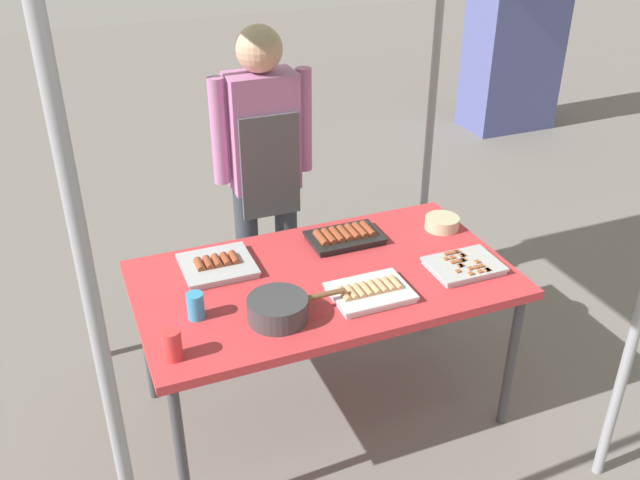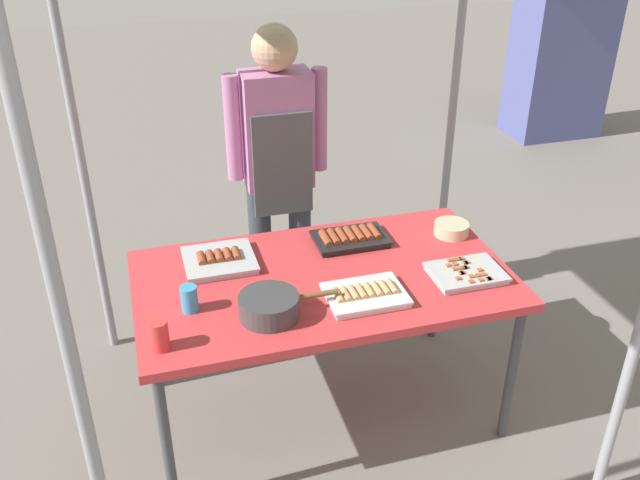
% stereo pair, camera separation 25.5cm
% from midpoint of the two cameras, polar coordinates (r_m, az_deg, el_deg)
% --- Properties ---
extents(ground_plane, '(18.00, 18.00, 0.00)m').
position_cam_midpoint_polar(ground_plane, '(3.44, 2.42, -13.66)').
color(ground_plane, '#66605B').
extents(stall_table, '(1.60, 0.90, 0.75)m').
position_cam_midpoint_polar(stall_table, '(3.01, 2.70, -3.88)').
color(stall_table, '#C63338').
rests_on(stall_table, ground).
extents(tray_grilled_sausages, '(0.32, 0.24, 0.05)m').
position_cam_midpoint_polar(tray_grilled_sausages, '(2.83, 6.32, -4.55)').
color(tray_grilled_sausages, silver).
rests_on(tray_grilled_sausages, stall_table).
extents(tray_meat_skewers, '(0.31, 0.23, 0.04)m').
position_cam_midpoint_polar(tray_meat_skewers, '(3.05, 14.25, -2.72)').
color(tray_meat_skewers, '#ADADB2').
rests_on(tray_meat_skewers, stall_table).
extents(tray_pork_links, '(0.31, 0.29, 0.05)m').
position_cam_midpoint_polar(tray_pork_links, '(3.07, -5.91, -1.69)').
color(tray_pork_links, '#ADADB2').
rests_on(tray_pork_links, stall_table).
extents(tray_spring_rolls, '(0.34, 0.22, 0.06)m').
position_cam_midpoint_polar(tray_spring_rolls, '(3.22, 4.76, 0.12)').
color(tray_spring_rolls, black).
rests_on(tray_spring_rolls, stall_table).
extents(cooking_wok, '(0.40, 0.24, 0.09)m').
position_cam_midpoint_polar(cooking_wok, '(2.70, -1.46, -5.46)').
color(cooking_wok, '#38383A').
rests_on(cooking_wok, stall_table).
extents(condiment_bowl, '(0.16, 0.16, 0.06)m').
position_cam_midpoint_polar(condiment_bowl, '(3.36, 12.87, 0.86)').
color(condiment_bowl, '#BFB28C').
rests_on(condiment_bowl, stall_table).
extents(drink_cup_near_edge, '(0.07, 0.07, 0.11)m').
position_cam_midpoint_polar(drink_cup_near_edge, '(2.76, -8.08, -4.86)').
color(drink_cup_near_edge, '#338CBF').
rests_on(drink_cup_near_edge, stall_table).
extents(drink_cup_by_wok, '(0.07, 0.07, 0.12)m').
position_cam_midpoint_polar(drink_cup_by_wok, '(2.57, -10.28, -7.77)').
color(drink_cup_by_wok, red).
rests_on(drink_cup_by_wok, stall_table).
extents(vendor_woman, '(0.52, 0.23, 1.65)m').
position_cam_midpoint_polar(vendor_woman, '(3.55, -1.40, 6.72)').
color(vendor_woman, '#333842').
rests_on(vendor_woman, ground).
extents(neighbor_stall_left, '(0.80, 0.54, 1.90)m').
position_cam_midpoint_polar(neighbor_stall_left, '(6.81, 20.49, 15.81)').
color(neighbor_stall_left, '#4C518C').
rests_on(neighbor_stall_left, ground).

